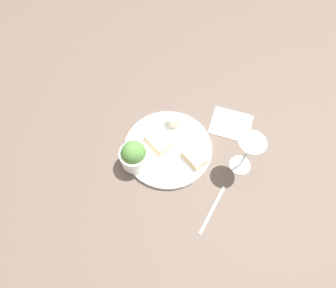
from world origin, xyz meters
The scene contains 9 objects.
ground_plane centered at (0.00, 0.00, 0.00)m, with size 4.00×4.00×0.00m, color brown.
dinner_plate centered at (0.00, 0.00, 0.01)m, with size 0.30×0.30×0.01m.
salad_bowl centered at (-0.08, -0.09, 0.06)m, with size 0.09×0.09×0.10m.
sauce_ramekin centered at (-0.02, 0.10, 0.04)m, with size 0.05×0.05×0.04m.
cheese_toast_near centered at (-0.04, 0.00, 0.03)m, with size 0.10×0.09×0.03m.
cheese_toast_far centered at (0.10, -0.01, 0.03)m, with size 0.09×0.08×0.03m.
wine_glass centered at (0.25, 0.04, 0.11)m, with size 0.08×0.08×0.16m.
napkin centered at (0.17, 0.19, 0.00)m, with size 0.16×0.14×0.01m.
fork centered at (0.21, -0.14, 0.00)m, with size 0.03×0.17×0.01m.
Camera 1 is at (0.18, -0.40, 0.80)m, focal length 28.00 mm.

